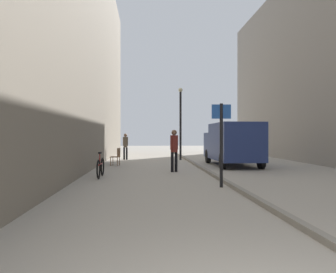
% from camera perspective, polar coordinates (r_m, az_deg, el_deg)
% --- Properties ---
extents(ground_plane, '(80.00, 80.00, 0.00)m').
position_cam_1_polar(ground_plane, '(14.73, 0.62, -6.10)').
color(ground_plane, '#A8A093').
extents(building_facade_left, '(3.38, 40.00, 12.88)m').
position_cam_1_polar(building_facade_left, '(15.94, -19.72, 17.79)').
color(building_facade_left, gray).
rests_on(building_facade_left, ground_plane).
extents(kerb_strip, '(0.16, 40.00, 0.12)m').
position_cam_1_polar(kerb_strip, '(14.93, 6.71, -5.79)').
color(kerb_strip, gray).
rests_on(kerb_strip, ground_plane).
extents(pedestrian_main_foreground, '(0.34, 0.23, 1.74)m').
position_cam_1_polar(pedestrian_main_foreground, '(23.19, -7.02, -1.33)').
color(pedestrian_main_foreground, black).
rests_on(pedestrian_main_foreground, ground_plane).
extents(pedestrian_mid_block, '(0.35, 0.28, 1.86)m').
position_cam_1_polar(pedestrian_mid_block, '(15.26, 1.02, -1.84)').
color(pedestrian_mid_block, black).
rests_on(pedestrian_mid_block, ground_plane).
extents(delivery_van, '(2.11, 5.40, 2.25)m').
position_cam_1_polar(delivery_van, '(18.68, 10.52, -1.04)').
color(delivery_van, navy).
rests_on(delivery_van, ground_plane).
extents(street_sign_post, '(0.60, 0.10, 2.60)m').
position_cam_1_polar(street_sign_post, '(10.85, 8.77, -0.17)').
color(street_sign_post, black).
rests_on(street_sign_post, ground_plane).
extents(lamp_post, '(0.28, 0.28, 4.76)m').
position_cam_1_polar(lamp_post, '(22.87, 2.07, 2.95)').
color(lamp_post, black).
rests_on(lamp_post, ground_plane).
extents(bicycle_leaning, '(0.10, 1.77, 0.98)m').
position_cam_1_polar(bicycle_leaning, '(13.58, -11.05, -5.02)').
color(bicycle_leaning, black).
rests_on(bicycle_leaning, ground_plane).
extents(cafe_chair_near_window, '(0.53, 0.53, 0.94)m').
position_cam_1_polar(cafe_chair_near_window, '(18.66, -8.45, -3.10)').
color(cafe_chair_near_window, brown).
rests_on(cafe_chair_near_window, ground_plane).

